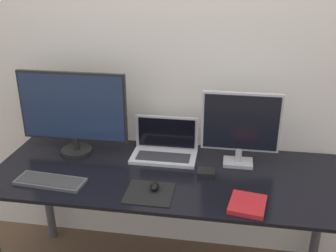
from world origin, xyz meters
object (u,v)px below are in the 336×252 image
(monitor_left, at_px, (73,111))
(book, at_px, (247,204))
(monitor_right, at_px, (241,126))
(keyboard, at_px, (50,181))
(laptop, at_px, (165,147))
(power_brick, at_px, (206,173))
(mouse, at_px, (155,186))

(monitor_left, bearing_deg, book, -22.66)
(monitor_right, distance_m, book, 0.47)
(monitor_left, distance_m, keyboard, 0.44)
(laptop, bearing_deg, power_brick, -37.74)
(laptop, height_order, mouse, laptop)
(book, bearing_deg, monitor_left, 157.34)
(keyboard, xyz_separation_m, mouse, (0.54, 0.02, 0.01))
(keyboard, bearing_deg, book, -3.05)
(mouse, xyz_separation_m, book, (0.45, -0.07, -0.01))
(monitor_left, height_order, book, monitor_left)
(monitor_right, xyz_separation_m, mouse, (-0.41, -0.34, -0.21))
(monitor_left, height_order, laptop, monitor_left)
(monitor_right, xyz_separation_m, power_brick, (-0.17, -0.16, -0.21))
(monitor_left, relative_size, power_brick, 7.02)
(monitor_left, bearing_deg, monitor_right, 0.00)
(laptop, xyz_separation_m, book, (0.46, -0.45, -0.04))
(monitor_left, xyz_separation_m, monitor_right, (0.94, 0.00, -0.03))
(power_brick, bearing_deg, keyboard, -165.38)
(keyboard, bearing_deg, laptop, 37.21)
(monitor_right, xyz_separation_m, keyboard, (-0.95, -0.36, -0.22))
(mouse, relative_size, power_brick, 0.79)
(laptop, distance_m, mouse, 0.39)
(monitor_right, distance_m, laptop, 0.46)
(monitor_left, relative_size, book, 3.03)
(power_brick, bearing_deg, monitor_right, 43.09)
(laptop, xyz_separation_m, mouse, (0.01, -0.38, -0.03))
(monitor_left, distance_m, mouse, 0.68)
(keyboard, distance_m, power_brick, 0.81)
(book, height_order, power_brick, power_brick)
(mouse, xyz_separation_m, power_brick, (0.24, 0.19, -0.01))
(keyboard, xyz_separation_m, book, (0.99, -0.05, 0.00))
(monitor_left, height_order, monitor_right, monitor_left)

